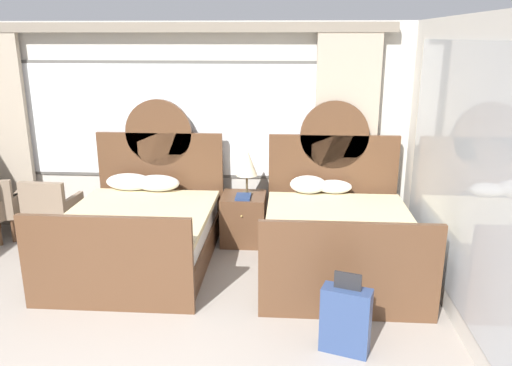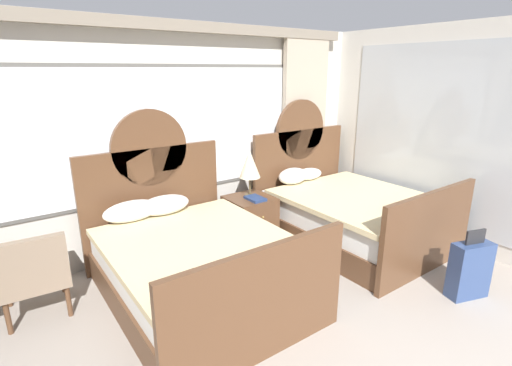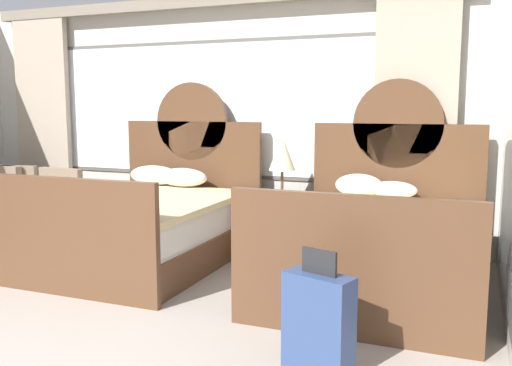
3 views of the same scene
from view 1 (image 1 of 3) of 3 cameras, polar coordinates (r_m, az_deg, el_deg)
name	(u,v)px [view 1 (image 1 of 3)]	position (r m, az deg, el deg)	size (l,w,h in m)	color
wall_back_window	(170,125)	(6.69, -9.71, 6.53)	(6.14, 0.22, 2.70)	beige
wall_right_mirror	(477,185)	(4.47, 23.84, -0.17)	(0.08, 4.80, 2.70)	beige
bed_near_window	(141,231)	(5.91, -12.95, -5.36)	(1.63, 2.14, 1.76)	brown
bed_near_mirror	(337,237)	(5.69, 9.23, -6.05)	(1.63, 2.14, 1.76)	brown
nightstand_between_beds	(244,219)	(6.33, -1.41, -4.07)	(0.54, 0.56, 0.62)	brown
table_lamp_on_nightstand	(247,162)	(6.16, -1.06, 2.38)	(0.27, 0.27, 0.59)	brown
book_on_nightstand	(243,197)	(6.12, -1.46, -1.57)	(0.18, 0.26, 0.03)	navy
armchair_by_window_left	(51,207)	(6.84, -22.26, -2.54)	(0.60, 0.60, 0.82)	#84705B
suitcase_on_floor	(346,320)	(4.31, 10.14, -15.05)	(0.43, 0.29, 0.71)	navy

